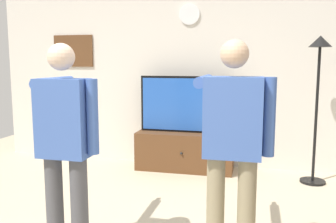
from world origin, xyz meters
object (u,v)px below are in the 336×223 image
(floor_lamp, at_px, (318,79))
(person_standing_nearer_couch, at_px, (232,140))
(television, at_px, (186,104))
(person_standing_nearer_lamp, at_px, (65,139))
(framed_picture, at_px, (74,51))
(wall_clock, at_px, (189,14))
(tv_stand, at_px, (185,151))

(floor_lamp, xyz_separation_m, person_standing_nearer_couch, (-0.92, -2.18, -0.37))
(television, xyz_separation_m, person_standing_nearer_couch, (0.82, -2.41, 0.03))
(person_standing_nearer_lamp, bearing_deg, framed_picture, 116.42)
(wall_clock, bearing_deg, tv_stand, -90.00)
(framed_picture, height_order, person_standing_nearer_lamp, framed_picture)
(tv_stand, height_order, framed_picture, framed_picture)
(television, xyz_separation_m, person_standing_nearer_lamp, (-0.48, -2.58, 0.01))
(person_standing_nearer_lamp, distance_m, person_standing_nearer_couch, 1.31)
(person_standing_nearer_lamp, relative_size, person_standing_nearer_couch, 0.99)
(television, distance_m, person_standing_nearer_couch, 2.54)
(person_standing_nearer_lamp, bearing_deg, floor_lamp, 46.73)
(television, bearing_deg, framed_picture, 172.47)
(tv_stand, distance_m, floor_lamp, 2.05)
(tv_stand, distance_m, framed_picture, 2.40)
(television, xyz_separation_m, framed_picture, (-1.88, 0.25, 0.78))
(tv_stand, height_order, person_standing_nearer_couch, person_standing_nearer_couch)
(person_standing_nearer_lamp, xyz_separation_m, person_standing_nearer_couch, (1.30, 0.17, 0.02))
(television, relative_size, person_standing_nearer_lamp, 0.78)
(person_standing_nearer_couch, bearing_deg, wall_clock, 107.20)
(framed_picture, distance_m, person_standing_nearer_couch, 3.86)
(tv_stand, height_order, person_standing_nearer_lamp, person_standing_nearer_lamp)
(tv_stand, bearing_deg, person_standing_nearer_couch, -70.84)
(tv_stand, relative_size, person_standing_nearer_couch, 0.80)
(framed_picture, relative_size, floor_lamp, 0.35)
(television, bearing_deg, person_standing_nearer_lamp, -100.48)
(tv_stand, relative_size, framed_picture, 2.10)
(person_standing_nearer_lamp, height_order, person_standing_nearer_couch, person_standing_nearer_couch)
(tv_stand, relative_size, floor_lamp, 0.74)
(wall_clock, xyz_separation_m, framed_picture, (-1.88, 0.00, -0.52))
(wall_clock, xyz_separation_m, floor_lamp, (1.74, -0.47, -0.90))
(person_standing_nearer_couch, bearing_deg, tv_stand, 109.16)
(tv_stand, height_order, television, television)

